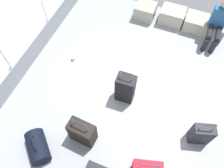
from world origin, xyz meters
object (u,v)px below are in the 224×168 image
object	(u,v)px
suitcase_2	(201,134)
paper_cup	(73,58)
cargo_crate_2	(195,23)
passenger_seated	(218,22)
cargo_crate_1	(172,16)
cargo_crate_3	(213,29)
cargo_crate_0	(145,11)
suitcase_0	(82,132)
suitcase_3	(125,88)
duffel_bag	(38,147)

from	to	relation	value
suitcase_2	paper_cup	size ratio (longest dim) A/B	6.90
cargo_crate_2	passenger_seated	world-z (taller)	passenger_seated
cargo_crate_1	cargo_crate_2	size ratio (longest dim) A/B	1.11
cargo_crate_1	passenger_seated	world-z (taller)	passenger_seated
cargo_crate_1	cargo_crate_3	bearing A→B (deg)	-3.70
cargo_crate_0	paper_cup	world-z (taller)	cargo_crate_0
cargo_crate_3	passenger_seated	world-z (taller)	passenger_seated
passenger_seated	suitcase_0	bearing A→B (deg)	-118.02
cargo_crate_0	passenger_seated	size ratio (longest dim) A/B	0.49
cargo_crate_0	suitcase_3	distance (m)	2.37
cargo_crate_3	suitcase_3	size ratio (longest dim) A/B	0.62
cargo_crate_1	cargo_crate_3	distance (m)	0.99
cargo_crate_0	duffel_bag	world-z (taller)	duffel_bag
cargo_crate_2	cargo_crate_3	size ratio (longest dim) A/B	1.01
suitcase_2	suitcase_3	world-z (taller)	suitcase_3
suitcase_2	paper_cup	world-z (taller)	suitcase_2
suitcase_0	paper_cup	xyz separation A→B (m)	(-0.98, 1.53, -0.23)
cargo_crate_1	cargo_crate_2	distance (m)	0.57
passenger_seated	paper_cup	xyz separation A→B (m)	(-2.70, -1.71, -0.49)
cargo_crate_3	suitcase_2	distance (m)	2.69
cargo_crate_1	paper_cup	world-z (taller)	cargo_crate_1
suitcase_0	suitcase_2	xyz separation A→B (m)	(1.91, 0.74, -0.02)
suitcase_2	duffel_bag	distance (m)	2.82
passenger_seated	suitcase_0	size ratio (longest dim) A/B	1.42
cargo_crate_1	suitcase_0	distance (m)	3.56
suitcase_0	cargo_crate_1	bearing A→B (deg)	78.08
paper_cup	cargo_crate_1	bearing A→B (deg)	48.76
cargo_crate_3	paper_cup	size ratio (longest dim) A/B	5.39
passenger_seated	suitcase_3	distance (m)	2.56
cargo_crate_1	duffel_bag	distance (m)	4.20
suitcase_0	paper_cup	size ratio (longest dim) A/B	7.37
suitcase_0	duffel_bag	bearing A→B (deg)	-142.22
paper_cup	cargo_crate_0	bearing A→B (deg)	60.81
cargo_crate_3	duffel_bag	distance (m)	4.56
cargo_crate_1	duffel_bag	xyz separation A→B (m)	(-1.36, -3.97, -0.02)
passenger_seated	cargo_crate_0	bearing A→B (deg)	174.17
cargo_crate_2	suitcase_0	distance (m)	3.71
cargo_crate_1	paper_cup	distance (m)	2.60
cargo_crate_2	suitcase_3	bearing A→B (deg)	-110.66
cargo_crate_1	paper_cup	size ratio (longest dim) A/B	6.07
suitcase_0	duffel_bag	size ratio (longest dim) A/B	1.18
cargo_crate_0	suitcase_2	size ratio (longest dim) A/B	0.75
suitcase_2	duffel_bag	xyz separation A→B (m)	(-2.54, -1.23, -0.09)
cargo_crate_2	suitcase_0	world-z (taller)	suitcase_0
cargo_crate_3	suitcase_0	xyz separation A→B (m)	(-1.72, -3.42, 0.10)
duffel_bag	paper_cup	world-z (taller)	duffel_bag
cargo_crate_1	cargo_crate_3	size ratio (longest dim) A/B	1.13
suitcase_0	paper_cup	world-z (taller)	suitcase_0
cargo_crate_0	cargo_crate_3	distance (m)	1.65
suitcase_3	cargo_crate_2	bearing A→B (deg)	69.34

